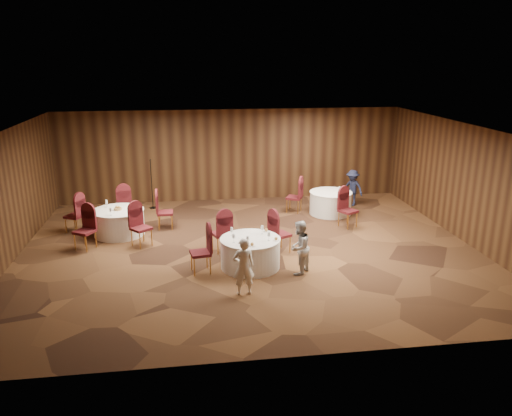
{
  "coord_description": "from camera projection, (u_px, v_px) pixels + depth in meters",
  "views": [
    {
      "loc": [
        -1.55,
        -12.28,
        4.95
      ],
      "look_at": [
        0.2,
        0.2,
        1.1
      ],
      "focal_mm": 35.0,
      "sensor_mm": 36.0,
      "label": 1
    }
  ],
  "objects": [
    {
      "name": "ground",
      "position": [
        250.0,
        250.0,
        13.28
      ],
      "size": [
        12.0,
        12.0,
        0.0
      ],
      "primitive_type": "plane",
      "color": "black",
      "rests_on": "ground"
    },
    {
      "name": "man_c",
      "position": [
        352.0,
        188.0,
        17.07
      ],
      "size": [
        0.88,
        0.91,
        1.25
      ],
      "primitive_type": "imported",
      "rotation": [
        0.0,
        0.0,
        5.45
      ],
      "color": "black",
      "rests_on": "ground"
    },
    {
      "name": "chairs_right",
      "position": [
        320.0,
        204.0,
        15.68
      ],
      "size": [
        2.0,
        2.39,
        1.0
      ],
      "color": "#3B0F0B",
      "rests_on": "ground"
    },
    {
      "name": "tabletop_main",
      "position": [
        256.0,
        235.0,
        11.92
      ],
      "size": [
        1.13,
        1.08,
        0.22
      ],
      "color": "silver",
      "rests_on": "table_main"
    },
    {
      "name": "table_left",
      "position": [
        119.0,
        222.0,
        14.33
      ],
      "size": [
        1.46,
        1.46,
        0.74
      ],
      "color": "silver",
      "rests_on": "ground"
    },
    {
      "name": "table_main",
      "position": [
        250.0,
        253.0,
        12.11
      ],
      "size": [
        1.46,
        1.46,
        0.74
      ],
      "color": "silver",
      "rests_on": "ground"
    },
    {
      "name": "room_shell",
      "position": [
        249.0,
        178.0,
        12.71
      ],
      "size": [
        12.0,
        12.0,
        12.0
      ],
      "color": "silver",
      "rests_on": "ground"
    },
    {
      "name": "woman_a",
      "position": [
        244.0,
        267.0,
        10.63
      ],
      "size": [
        0.49,
        0.34,
        1.29
      ],
      "primitive_type": "imported",
      "rotation": [
        0.0,
        0.0,
        3.22
      ],
      "color": "silver",
      "rests_on": "ground"
    },
    {
      "name": "tabletop_left",
      "position": [
        118.0,
        207.0,
        14.19
      ],
      "size": [
        0.88,
        0.88,
        0.22
      ],
      "color": "silver",
      "rests_on": "table_left"
    },
    {
      "name": "woman_b",
      "position": [
        299.0,
        248.0,
        11.68
      ],
      "size": [
        0.78,
        0.8,
        1.3
      ],
      "primitive_type": "imported",
      "rotation": [
        0.0,
        0.0,
        4.01
      ],
      "color": "#BBBCC1",
      "rests_on": "ground"
    },
    {
      "name": "table_right",
      "position": [
        330.0,
        203.0,
        16.22
      ],
      "size": [
        1.37,
        1.37,
        0.74
      ],
      "color": "silver",
      "rests_on": "ground"
    },
    {
      "name": "chairs_left",
      "position": [
        118.0,
        218.0,
        14.31
      ],
      "size": [
        3.21,
        3.05,
        1.0
      ],
      "color": "#3B0F0B",
      "rests_on": "ground"
    },
    {
      "name": "chairs_main",
      "position": [
        235.0,
        240.0,
        12.61
      ],
      "size": [
        2.75,
        1.91,
        1.0
      ],
      "color": "#3B0F0B",
      "rests_on": "ground"
    },
    {
      "name": "mic_stand",
      "position": [
        152.0,
        194.0,
        16.8
      ],
      "size": [
        0.24,
        0.24,
        1.68
      ],
      "color": "black",
      "rests_on": "ground"
    },
    {
      "name": "tabletop_right",
      "position": [
        339.0,
        189.0,
        15.9
      ],
      "size": [
        0.08,
        0.08,
        0.22
      ],
      "color": "silver",
      "rests_on": "table_right"
    }
  ]
}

